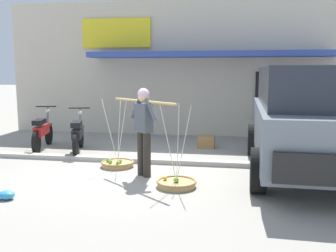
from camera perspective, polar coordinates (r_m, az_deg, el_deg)
ground_plane at (r=7.73m, az=-4.37°, el=-6.79°), size 90.00×90.00×0.00m
sidewalk_curb at (r=8.38m, az=-3.21°, el=-5.24°), size 20.00×0.24×0.10m
fruit_vendor at (r=7.17m, az=-3.69°, el=0.02°), size 1.47×1.23×1.70m
fruit_basket_left_side at (r=8.09m, az=-7.68°, el=-5.62°), size 0.71×0.71×1.45m
fruit_basket_right_side at (r=6.66m, az=1.28°, el=-8.62°), size 0.71×0.71×1.45m
motorcycle_nearest_shop at (r=10.27m, az=-18.50°, el=-0.85°), size 0.62×1.79×1.09m
motorcycle_second_in_row at (r=9.60m, az=-13.47°, el=-1.27°), size 0.69×1.77×1.09m
parked_truck at (r=7.89m, az=20.20°, el=1.39°), size 2.26×4.85×2.10m
storefront_building at (r=14.22m, az=6.88°, el=8.60°), size 13.00×6.00×4.20m
plastic_litter_bag at (r=6.56m, az=-23.32°, el=-9.58°), size 0.28×0.22×0.14m
wooden_crate at (r=10.01m, az=5.80°, el=-2.40°), size 0.44×0.36×0.32m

